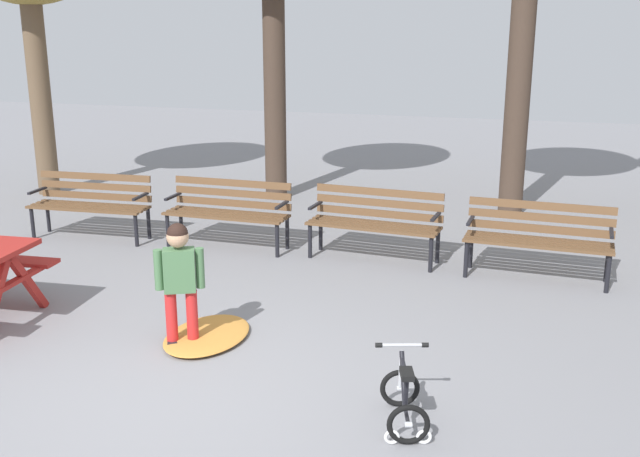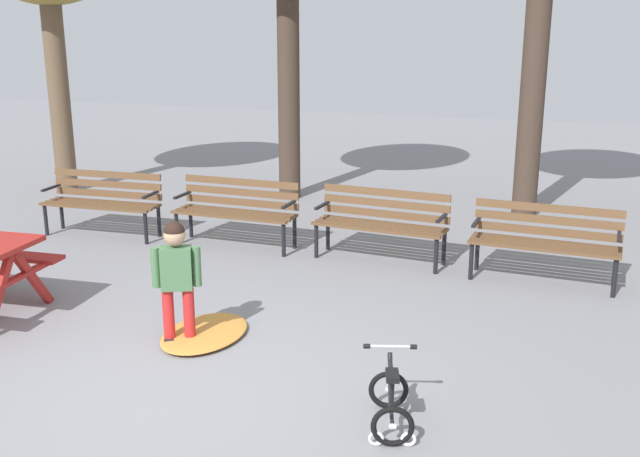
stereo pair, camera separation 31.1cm
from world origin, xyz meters
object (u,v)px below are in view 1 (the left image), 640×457
(park_bench_far_left, at_px, (92,200))
(park_bench_right, at_px, (375,218))
(child_standing, at_px, (180,274))
(kids_bicycle, at_px, (404,400))
(park_bench_far_right, at_px, (539,234))
(park_bench_left, at_px, (229,208))

(park_bench_far_left, bearing_deg, park_bench_right, 2.60)
(child_standing, height_order, kids_bicycle, child_standing)
(park_bench_far_left, height_order, kids_bicycle, park_bench_far_left)
(park_bench_far_left, bearing_deg, park_bench_far_right, 0.17)
(park_bench_right, xyz_separation_m, child_standing, (-1.09, -2.97, 0.16))
(park_bench_left, bearing_deg, park_bench_right, 0.70)
(park_bench_left, height_order, park_bench_far_right, same)
(park_bench_far_right, bearing_deg, park_bench_left, 178.00)
(park_bench_far_left, relative_size, park_bench_far_right, 1.00)
(kids_bicycle, bearing_deg, park_bench_left, 128.53)
(park_bench_far_right, relative_size, child_standing, 1.43)
(park_bench_far_right, height_order, kids_bicycle, park_bench_far_right)
(park_bench_far_left, relative_size, kids_bicycle, 2.60)
(child_standing, bearing_deg, park_bench_right, 69.87)
(park_bench_far_right, xyz_separation_m, child_standing, (-2.98, -2.81, 0.16))
(park_bench_far_left, bearing_deg, kids_bicycle, -36.23)
(park_bench_right, xyz_separation_m, kids_bicycle, (1.05, -3.74, -0.31))
(park_bench_far_left, relative_size, park_bench_left, 1.01)
(park_bench_left, xyz_separation_m, park_bench_far_right, (3.80, -0.13, 0.00))
(park_bench_far_left, height_order, park_bench_left, same)
(park_bench_right, bearing_deg, park_bench_far_left, -177.40)
(child_standing, bearing_deg, kids_bicycle, -19.84)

